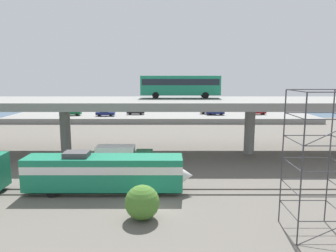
{
  "coord_description": "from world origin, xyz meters",
  "views": [
    {
      "loc": [
        1.56,
        -26.64,
        11.71
      ],
      "look_at": [
        1.75,
        25.07,
        3.31
      ],
      "focal_mm": 34.36,
      "sensor_mm": 36.0,
      "label": 1
    }
  ],
  "objects_px": {
    "parked_car_0": "(104,113)",
    "parked_car_5": "(135,112)",
    "parked_car_1": "(214,112)",
    "parked_car_3": "(71,113)",
    "transit_bus_on_overpass": "(179,85)",
    "service_truck_west": "(122,157)",
    "parked_car_2": "(256,112)",
    "train_locomotive": "(111,171)",
    "scaffolding_tower": "(316,159)",
    "parked_car_4": "(207,111)"
  },
  "relations": [
    {
      "from": "parked_car_1",
      "to": "parked_car_3",
      "type": "bearing_deg",
      "value": 1.78
    },
    {
      "from": "parked_car_2",
      "to": "transit_bus_on_overpass",
      "type": "bearing_deg",
      "value": -122.36
    },
    {
      "from": "parked_car_0",
      "to": "parked_car_5",
      "type": "height_order",
      "value": "same"
    },
    {
      "from": "service_truck_west",
      "to": "parked_car_2",
      "type": "height_order",
      "value": "service_truck_west"
    },
    {
      "from": "service_truck_west",
      "to": "parked_car_4",
      "type": "distance_m",
      "value": 48.95
    },
    {
      "from": "parked_car_0",
      "to": "parked_car_2",
      "type": "distance_m",
      "value": 39.08
    },
    {
      "from": "service_truck_west",
      "to": "parked_car_5",
      "type": "distance_m",
      "value": 44.83
    },
    {
      "from": "train_locomotive",
      "to": "scaffolding_tower",
      "type": "relative_size",
      "value": 1.56
    },
    {
      "from": "train_locomotive",
      "to": "scaffolding_tower",
      "type": "xyz_separation_m",
      "value": [
        16.3,
        -8.29,
        3.47
      ]
    },
    {
      "from": "service_truck_west",
      "to": "scaffolding_tower",
      "type": "bearing_deg",
      "value": -44.11
    },
    {
      "from": "service_truck_west",
      "to": "parked_car_5",
      "type": "xyz_separation_m",
      "value": [
        -2.84,
        44.73,
        0.41
      ]
    },
    {
      "from": "train_locomotive",
      "to": "service_truck_west",
      "type": "relative_size",
      "value": 2.43
    },
    {
      "from": "parked_car_5",
      "to": "transit_bus_on_overpass",
      "type": "bearing_deg",
      "value": 106.89
    },
    {
      "from": "parked_car_0",
      "to": "parked_car_4",
      "type": "height_order",
      "value": "same"
    },
    {
      "from": "parked_car_2",
      "to": "parked_car_3",
      "type": "relative_size",
      "value": 0.96
    },
    {
      "from": "transit_bus_on_overpass",
      "to": "parked_car_3",
      "type": "bearing_deg",
      "value": -50.48
    },
    {
      "from": "parked_car_4",
      "to": "parked_car_3",
      "type": "bearing_deg",
      "value": -174.28
    },
    {
      "from": "train_locomotive",
      "to": "scaffolding_tower",
      "type": "bearing_deg",
      "value": -26.97
    },
    {
      "from": "scaffolding_tower",
      "to": "parked_car_3",
      "type": "relative_size",
      "value": 2.47
    },
    {
      "from": "parked_car_3",
      "to": "parked_car_1",
      "type": "bearing_deg",
      "value": 1.78
    },
    {
      "from": "service_truck_west",
      "to": "parked_car_1",
      "type": "xyz_separation_m",
      "value": [
        17.77,
        43.89,
        0.41
      ]
    },
    {
      "from": "parked_car_0",
      "to": "parked_car_5",
      "type": "distance_m",
      "value": 7.96
    },
    {
      "from": "transit_bus_on_overpass",
      "to": "parked_car_3",
      "type": "distance_m",
      "value": 41.9
    },
    {
      "from": "train_locomotive",
      "to": "parked_car_0",
      "type": "xyz_separation_m",
      "value": [
        -10.15,
        49.16,
        -0.14
      ]
    },
    {
      "from": "transit_bus_on_overpass",
      "to": "parked_car_3",
      "type": "height_order",
      "value": "transit_bus_on_overpass"
    },
    {
      "from": "service_truck_west",
      "to": "parked_car_0",
      "type": "relative_size",
      "value": 1.46
    },
    {
      "from": "transit_bus_on_overpass",
      "to": "service_truck_west",
      "type": "bearing_deg",
      "value": 56.21
    },
    {
      "from": "transit_bus_on_overpass",
      "to": "parked_car_2",
      "type": "height_order",
      "value": "transit_bus_on_overpass"
    },
    {
      "from": "parked_car_2",
      "to": "parked_car_3",
      "type": "height_order",
      "value": "same"
    },
    {
      "from": "transit_bus_on_overpass",
      "to": "train_locomotive",
      "type": "bearing_deg",
      "value": 68.17
    },
    {
      "from": "transit_bus_on_overpass",
      "to": "parked_car_1",
      "type": "xyz_separation_m",
      "value": [
        10.38,
        32.85,
        -8.06
      ]
    },
    {
      "from": "train_locomotive",
      "to": "parked_car_2",
      "type": "distance_m",
      "value": 59.68
    },
    {
      "from": "service_truck_west",
      "to": "parked_car_3",
      "type": "relative_size",
      "value": 1.58
    },
    {
      "from": "transit_bus_on_overpass",
      "to": "parked_car_5",
      "type": "xyz_separation_m",
      "value": [
        -10.23,
        33.69,
        -8.06
      ]
    },
    {
      "from": "parked_car_0",
      "to": "parked_car_5",
      "type": "relative_size",
      "value": 1.02
    },
    {
      "from": "service_truck_west",
      "to": "parked_car_3",
      "type": "distance_m",
      "value": 46.7
    },
    {
      "from": "train_locomotive",
      "to": "transit_bus_on_overpass",
      "type": "xyz_separation_m",
      "value": [
        7.42,
        18.53,
        7.92
      ]
    },
    {
      "from": "transit_bus_on_overpass",
      "to": "parked_car_5",
      "type": "relative_size",
      "value": 2.65
    },
    {
      "from": "transit_bus_on_overpass",
      "to": "parked_car_4",
      "type": "height_order",
      "value": "transit_bus_on_overpass"
    },
    {
      "from": "train_locomotive",
      "to": "parked_car_1",
      "type": "distance_m",
      "value": 54.37
    },
    {
      "from": "parked_car_1",
      "to": "parked_car_3",
      "type": "xyz_separation_m",
      "value": [
        -36.55,
        -1.13,
        -0.0
      ]
    },
    {
      "from": "train_locomotive",
      "to": "parked_car_2",
      "type": "relative_size",
      "value": 3.98
    },
    {
      "from": "transit_bus_on_overpass",
      "to": "service_truck_west",
      "type": "distance_m",
      "value": 15.76
    },
    {
      "from": "parked_car_3",
      "to": "parked_car_4",
      "type": "xyz_separation_m",
      "value": [
        34.81,
        3.48,
        0.0
      ]
    },
    {
      "from": "transit_bus_on_overpass",
      "to": "scaffolding_tower",
      "type": "distance_m",
      "value": 28.6
    },
    {
      "from": "parked_car_3",
      "to": "parked_car_5",
      "type": "relative_size",
      "value": 0.95
    },
    {
      "from": "parked_car_2",
      "to": "parked_car_3",
      "type": "xyz_separation_m",
      "value": [
        -47.55,
        -2.03,
        0.0
      ]
    },
    {
      "from": "train_locomotive",
      "to": "transit_bus_on_overpass",
      "type": "height_order",
      "value": "transit_bus_on_overpass"
    },
    {
      "from": "service_truck_west",
      "to": "parked_car_0",
      "type": "distance_m",
      "value": 42.9
    },
    {
      "from": "service_truck_west",
      "to": "scaffolding_tower",
      "type": "height_order",
      "value": "scaffolding_tower"
    }
  ]
}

